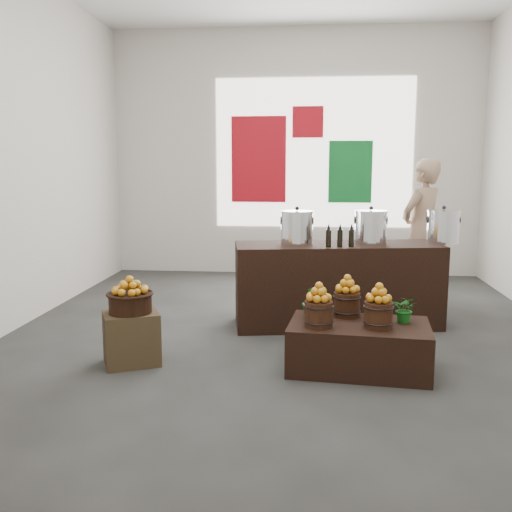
# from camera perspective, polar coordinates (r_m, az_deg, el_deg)

# --- Properties ---
(ground) EXTENTS (7.00, 7.00, 0.00)m
(ground) POSITION_cam_1_polar(r_m,az_deg,el_deg) (6.29, 2.88, -7.69)
(ground) COLOR #3A3A37
(ground) RESTS_ON ground
(back_wall) EXTENTS (6.00, 0.04, 4.00)m
(back_wall) POSITION_cam_1_polar(r_m,az_deg,el_deg) (9.52, 3.94, 10.20)
(back_wall) COLOR beige
(back_wall) RESTS_ON ground
(back_opening) EXTENTS (3.20, 0.02, 2.40)m
(back_opening) POSITION_cam_1_polar(r_m,az_deg,el_deg) (9.50, 5.78, 10.18)
(back_opening) COLOR white
(back_opening) RESTS_ON back_wall
(deco_red_left) EXTENTS (0.90, 0.04, 1.40)m
(deco_red_left) POSITION_cam_1_polar(r_m,az_deg,el_deg) (9.52, 0.27, 9.62)
(deco_red_left) COLOR #AC0D18
(deco_red_left) RESTS_ON back_wall
(deco_green_right) EXTENTS (0.70, 0.04, 1.00)m
(deco_green_right) POSITION_cam_1_polar(r_m,az_deg,el_deg) (9.51, 9.40, 8.30)
(deco_green_right) COLOR #106928
(deco_green_right) RESTS_ON back_wall
(deco_red_upper) EXTENTS (0.50, 0.04, 0.50)m
(deco_red_upper) POSITION_cam_1_polar(r_m,az_deg,el_deg) (9.51, 5.21, 13.21)
(deco_red_upper) COLOR #AC0D18
(deco_red_upper) RESTS_ON back_wall
(crate) EXTENTS (0.61, 0.56, 0.48)m
(crate) POSITION_cam_1_polar(r_m,az_deg,el_deg) (5.41, -12.34, -8.04)
(crate) COLOR brown
(crate) RESTS_ON ground
(wicker_basket) EXTENTS (0.39, 0.39, 0.18)m
(wicker_basket) POSITION_cam_1_polar(r_m,az_deg,el_deg) (5.32, -12.46, -4.63)
(wicker_basket) COLOR black
(wicker_basket) RESTS_ON crate
(apples_in_basket) EXTENTS (0.30, 0.30, 0.16)m
(apples_in_basket) POSITION_cam_1_polar(r_m,az_deg,el_deg) (5.29, -12.53, -2.85)
(apples_in_basket) COLOR #921F04
(apples_in_basket) RESTS_ON wicker_basket
(display_table) EXTENTS (1.30, 0.88, 0.42)m
(display_table) POSITION_cam_1_polar(r_m,az_deg,el_deg) (5.23, 10.23, -8.90)
(display_table) COLOR black
(display_table) RESTS_ON ground
(apple_bucket_front_left) EXTENTS (0.25, 0.25, 0.23)m
(apple_bucket_front_left) POSITION_cam_1_polar(r_m,az_deg,el_deg) (5.00, 6.27, -5.79)
(apple_bucket_front_left) COLOR #3E1C11
(apple_bucket_front_left) RESTS_ON display_table
(apples_in_bucket_front_left) EXTENTS (0.18, 0.18, 0.16)m
(apples_in_bucket_front_left) POSITION_cam_1_polar(r_m,az_deg,el_deg) (4.95, 6.31, -3.60)
(apples_in_bucket_front_left) COLOR #921F04
(apples_in_bucket_front_left) RESTS_ON apple_bucket_front_left
(apple_bucket_front_right) EXTENTS (0.25, 0.25, 0.23)m
(apple_bucket_front_right) POSITION_cam_1_polar(r_m,az_deg,el_deg) (5.05, 12.14, -5.77)
(apple_bucket_front_right) COLOR #3E1C11
(apple_bucket_front_right) RESTS_ON display_table
(apples_in_bucket_front_right) EXTENTS (0.18, 0.18, 0.16)m
(apples_in_bucket_front_right) POSITION_cam_1_polar(r_m,az_deg,el_deg) (5.01, 12.21, -3.61)
(apples_in_bucket_front_right) COLOR #921F04
(apples_in_bucket_front_right) RESTS_ON apple_bucket_front_right
(apple_bucket_rear) EXTENTS (0.25, 0.25, 0.23)m
(apple_bucket_rear) POSITION_cam_1_polar(r_m,az_deg,el_deg) (5.37, 9.07, -4.80)
(apple_bucket_rear) COLOR #3E1C11
(apple_bucket_rear) RESTS_ON display_table
(apples_in_bucket_rear) EXTENTS (0.18, 0.18, 0.16)m
(apples_in_bucket_rear) POSITION_cam_1_polar(r_m,az_deg,el_deg) (5.32, 9.12, -2.76)
(apples_in_bucket_rear) COLOR #921F04
(apples_in_bucket_rear) RESTS_ON apple_bucket_rear
(herb_garnish_right) EXTENTS (0.28, 0.27, 0.24)m
(herb_garnish_right) POSITION_cam_1_polar(r_m,az_deg,el_deg) (5.27, 14.70, -5.16)
(herb_garnish_right) COLOR #135B17
(herb_garnish_right) RESTS_ON display_table
(herb_garnish_left) EXTENTS (0.18, 0.15, 0.30)m
(herb_garnish_left) POSITION_cam_1_polar(r_m,az_deg,el_deg) (5.28, 5.52, -4.56)
(herb_garnish_left) COLOR #135B17
(herb_garnish_left) RESTS_ON display_table
(counter) EXTENTS (2.38, 1.09, 0.94)m
(counter) POSITION_cam_1_polar(r_m,az_deg,el_deg) (6.55, 8.12, -2.87)
(counter) COLOR black
(counter) RESTS_ON ground
(stock_pot_left) EXTENTS (0.35, 0.35, 0.35)m
(stock_pot_left) POSITION_cam_1_polar(r_m,az_deg,el_deg) (6.36, 4.11, 2.75)
(stock_pot_left) COLOR silver
(stock_pot_left) RESTS_ON counter
(stock_pot_center) EXTENTS (0.35, 0.35, 0.35)m
(stock_pot_center) POSITION_cam_1_polar(r_m,az_deg,el_deg) (6.53, 11.38, 2.76)
(stock_pot_center) COLOR silver
(stock_pot_center) RESTS_ON counter
(stock_pot_right) EXTENTS (0.35, 0.35, 0.35)m
(stock_pot_right) POSITION_cam_1_polar(r_m,az_deg,el_deg) (6.80, 18.19, 2.73)
(stock_pot_right) COLOR silver
(stock_pot_right) RESTS_ON counter
(oil_cruets) EXTENTS (0.26, 0.10, 0.26)m
(oil_cruets) POSITION_cam_1_polar(r_m,az_deg,el_deg) (6.23, 8.68, 2.10)
(oil_cruets) COLOR black
(oil_cruets) RESTS_ON counter
(shopper) EXTENTS (0.81, 0.81, 1.90)m
(shopper) POSITION_cam_1_polar(r_m,az_deg,el_deg) (7.92, 16.18, 2.48)
(shopper) COLOR #9E7D61
(shopper) RESTS_ON ground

